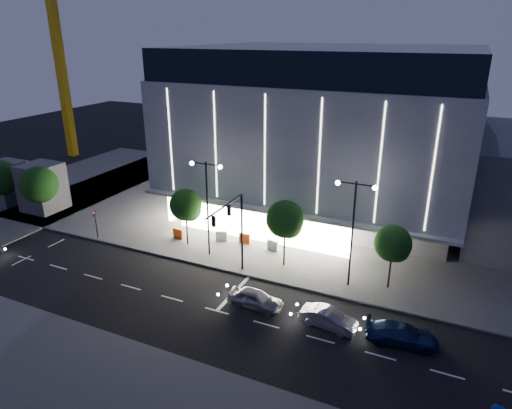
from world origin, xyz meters
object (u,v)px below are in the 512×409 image
object	(u,v)px
tree_mid	(285,221)
tower_crane	(60,23)
car_second	(329,319)
barrier_c	(245,238)
traffic_mast	(234,223)
street_lamp_east	(353,219)
car_lead	(255,299)
street_lamp_west	(207,195)
barrier_a	(178,234)
tree_left	(186,207)
barrier_d	(273,245)
car_third	(402,334)
tree_right	(393,245)
barrier_b	(222,236)
ped_signal_far	(96,221)

from	to	relation	value
tree_mid	tower_crane	bearing A→B (deg)	154.98
car_second	barrier_c	world-z (taller)	car_second
traffic_mast	street_lamp_east	xyz separation A→B (m)	(9.00, 2.66, 0.93)
traffic_mast	car_lead	xyz separation A→B (m)	(3.38, -3.18, -4.31)
street_lamp_west	barrier_a	world-z (taller)	street_lamp_west
tower_crane	traffic_mast	bearing A→B (deg)	-30.47
traffic_mast	tower_crane	xyz separation A→B (m)	(-41.92, 24.66, 15.48)
tree_left	car_lead	distance (m)	12.85
car_second	barrier_d	distance (m)	12.17
car_second	barrier_a	xyz separation A→B (m)	(-17.64, 7.65, -0.02)
street_lamp_east	barrier_d	size ratio (longest dim) A/B	8.18
car_second	tree_mid	bearing A→B (deg)	47.08
tower_crane	car_third	size ratio (longest dim) A/B	6.76
tree_mid	barrier_a	size ratio (longest dim) A/B	5.59
car_third	tower_crane	bearing A→B (deg)	56.00
street_lamp_west	street_lamp_east	bearing A→B (deg)	0.00
barrier_a	tree_right	bearing A→B (deg)	2.96
tree_mid	car_second	xyz separation A→B (m)	(6.04, -6.93, -3.66)
tree_left	barrier_b	distance (m)	4.71
street_lamp_east	car_lead	xyz separation A→B (m)	(-5.62, -5.84, -5.23)
car_lead	car_third	distance (m)	10.62
car_lead	tree_left	bearing A→B (deg)	57.29
barrier_a	street_lamp_east	bearing A→B (deg)	-0.69
traffic_mast	tree_mid	bearing A→B (deg)	50.58
ped_signal_far	tree_left	size ratio (longest dim) A/B	0.52
ped_signal_far	barrier_a	size ratio (longest dim) A/B	2.73
street_lamp_west	car_third	distance (m)	19.56
barrier_d	street_lamp_east	bearing A→B (deg)	-12.84
tower_crane	barrier_a	size ratio (longest dim) A/B	29.09
barrier_c	tree_mid	bearing A→B (deg)	-29.24
street_lamp_west	tree_mid	world-z (taller)	street_lamp_west
street_lamp_west	tree_left	xyz separation A→B (m)	(-2.97, 1.02, -1.92)
traffic_mast	barrier_d	bearing A→B (deg)	80.31
tower_crane	barrier_b	size ratio (longest dim) A/B	29.09
traffic_mast	street_lamp_east	size ratio (longest dim) A/B	0.79
street_lamp_west	traffic_mast	bearing A→B (deg)	-33.65
barrier_a	barrier_d	xyz separation A→B (m)	(9.57, 1.46, 0.00)
barrier_d	ped_signal_far	bearing A→B (deg)	-155.57
tree_left	street_lamp_west	bearing A→B (deg)	-18.94
tree_right	car_third	distance (m)	7.60
car_lead	barrier_d	size ratio (longest dim) A/B	3.85
barrier_c	tree_left	bearing A→B (deg)	-156.82
traffic_mast	barrier_b	size ratio (longest dim) A/B	6.43
barrier_b	barrier_a	bearing A→B (deg)	175.75
ped_signal_far	barrier_b	world-z (taller)	ped_signal_far
barrier_a	barrier_b	xyz separation A→B (m)	(4.20, 1.29, 0.00)
ped_signal_far	car_third	size ratio (longest dim) A/B	0.63
tree_right	car_second	size ratio (longest dim) A/B	1.35
tree_right	ped_signal_far	bearing A→B (deg)	-174.86
street_lamp_east	tree_mid	size ratio (longest dim) A/B	1.46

